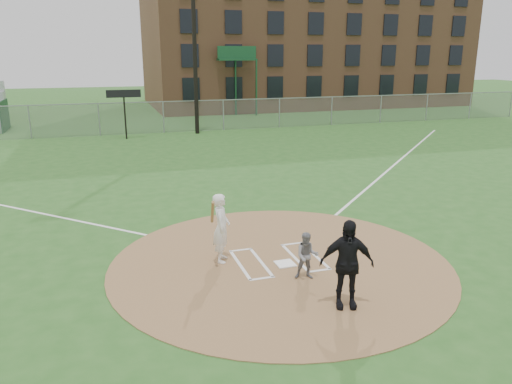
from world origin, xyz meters
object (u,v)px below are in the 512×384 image
object	(u,v)px
home_plate	(285,264)
catcher	(307,256)
umpire	(347,264)
batter_at_plate	(221,228)

from	to	relation	value
home_plate	catcher	bearing A→B (deg)	-77.54
catcher	umpire	bearing A→B (deg)	-62.38
home_plate	batter_at_plate	world-z (taller)	batter_at_plate
batter_at_plate	catcher	bearing A→B (deg)	-44.00
catcher	umpire	size ratio (longest dim) A/B	0.59
catcher	batter_at_plate	bearing A→B (deg)	154.29
catcher	home_plate	bearing A→B (deg)	120.74
home_plate	catcher	distance (m)	1.05
umpire	batter_at_plate	bearing A→B (deg)	139.22
home_plate	umpire	xyz separation A→B (m)	(0.43, -2.32, 0.92)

